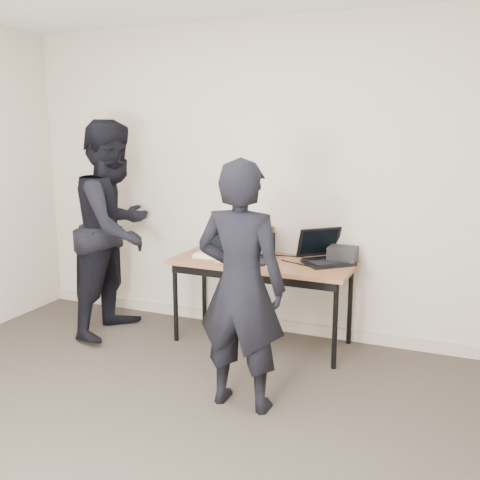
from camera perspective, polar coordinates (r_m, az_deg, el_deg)
The scene contains 13 objects.
room at distance 2.73m, azimuth -14.79°, elevation 2.00°, with size 4.60×4.60×2.80m.
desk at distance 4.46m, azimuth 2.36°, elevation -2.97°, with size 1.52×0.69×0.72m.
laptop_beige at distance 4.61m, azimuth -2.95°, elevation -1.16°, with size 0.28×0.27×0.21m.
laptop_center at distance 4.41m, azimuth 1.84°, elevation -1.64°, with size 0.38×0.37×0.23m.
laptop_right at distance 4.43m, azimuth 9.04°, elevation -1.59°, with size 0.52×0.52×0.27m.
leather_satchel at distance 4.68m, azimuth 1.26°, elevation 0.10°, with size 0.37×0.20×0.25m.
tissue at distance 4.65m, azimuth 1.63°, elevation 1.98°, with size 0.13×0.10×0.08m, color white.
equipment_box at distance 4.45m, azimuth 10.89°, elevation -1.56°, with size 0.23×0.19×0.13m, color black.
power_brick at distance 4.36m, azimuth -1.10°, elevation -2.30°, with size 0.07×0.04×0.03m, color black.
cables at distance 4.43m, azimuth 2.96°, elevation -2.23°, with size 1.15×0.45×0.01m.
person_typist at distance 3.40m, azimuth 0.08°, elevation -4.98°, with size 0.59×0.39×1.63m, color black.
person_observer at distance 4.80m, azimuth -13.17°, elevation 1.16°, with size 0.91×0.71×1.87m, color black.
baseboard at distance 4.99m, azimuth 1.67°, elevation -8.69°, with size 4.50×0.03×0.10m, color #B6A997.
Camera 1 is at (1.62, -2.15, 1.80)m, focal length 40.00 mm.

